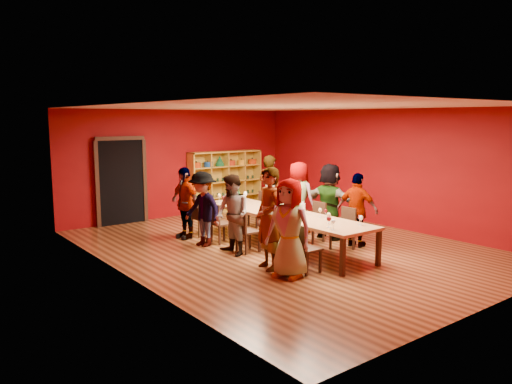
{
  "coord_description": "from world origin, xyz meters",
  "views": [
    {
      "loc": [
        -6.87,
        -7.98,
        2.75
      ],
      "look_at": [
        -0.26,
        0.63,
        1.15
      ],
      "focal_mm": 35.0,
      "sensor_mm": 36.0,
      "label": 1
    }
  ],
  "objects_px": {
    "chair_person_left_4": "(199,215)",
    "person_right_3": "(299,197)",
    "tasting_table": "(283,215)",
    "chair_person_right_3": "(290,214)",
    "chair_person_left_1": "(283,240)",
    "person_left_4": "(185,203)",
    "shelving_unit": "(225,178)",
    "chair_person_left_2": "(245,229)",
    "person_right_2": "(330,201)",
    "person_left_3": "(203,209)",
    "person_left_2": "(232,215)",
    "chair_person_right_4": "(260,207)",
    "person_right_1": "(357,210)",
    "spittoon_bowl": "(291,209)",
    "person_left_0": "(289,228)",
    "person_right_4": "(270,190)",
    "chair_person_left_3": "(219,221)",
    "chair_person_right_1": "(345,226)",
    "chair_person_right_2": "(316,220)",
    "person_left_1": "(269,219)",
    "wine_bottle": "(239,196)",
    "chair_person_left_0": "(304,246)"
  },
  "relations": [
    {
      "from": "tasting_table",
      "to": "chair_person_left_1",
      "type": "distance_m",
      "value": 1.4
    },
    {
      "from": "chair_person_right_2",
      "to": "wine_bottle",
      "type": "bearing_deg",
      "value": 110.38
    },
    {
      "from": "chair_person_left_2",
      "to": "spittoon_bowl",
      "type": "bearing_deg",
      "value": -9.16
    },
    {
      "from": "person_right_2",
      "to": "person_left_0",
      "type": "bearing_deg",
      "value": 115.82
    },
    {
      "from": "shelving_unit",
      "to": "person_left_4",
      "type": "height_order",
      "value": "shelving_unit"
    },
    {
      "from": "chair_person_left_1",
      "to": "person_left_1",
      "type": "bearing_deg",
      "value": 180.0
    },
    {
      "from": "chair_person_left_2",
      "to": "wine_bottle",
      "type": "bearing_deg",
      "value": 57.9
    },
    {
      "from": "person_left_0",
      "to": "chair_person_left_2",
      "type": "height_order",
      "value": "person_left_0"
    },
    {
      "from": "person_left_3",
      "to": "person_right_1",
      "type": "height_order",
      "value": "person_left_3"
    },
    {
      "from": "tasting_table",
      "to": "chair_person_right_2",
      "type": "xyz_separation_m",
      "value": [
        0.91,
        -0.06,
        -0.2
      ]
    },
    {
      "from": "chair_person_right_3",
      "to": "person_right_4",
      "type": "xyz_separation_m",
      "value": [
        0.31,
        1.14,
        0.42
      ]
    },
    {
      "from": "person_left_0",
      "to": "person_left_1",
      "type": "height_order",
      "value": "person_left_1"
    },
    {
      "from": "chair_person_left_3",
      "to": "person_right_3",
      "type": "bearing_deg",
      "value": -8.52
    },
    {
      "from": "person_left_0",
      "to": "chair_person_left_1",
      "type": "bearing_deg",
      "value": 128.64
    },
    {
      "from": "tasting_table",
      "to": "chair_person_right_3",
      "type": "height_order",
      "value": "chair_person_right_3"
    },
    {
      "from": "person_right_3",
      "to": "shelving_unit",
      "type": "bearing_deg",
      "value": -17.55
    },
    {
      "from": "tasting_table",
      "to": "person_left_2",
      "type": "height_order",
      "value": "person_left_2"
    },
    {
      "from": "person_left_3",
      "to": "spittoon_bowl",
      "type": "height_order",
      "value": "person_left_3"
    },
    {
      "from": "tasting_table",
      "to": "chair_person_left_4",
      "type": "bearing_deg",
      "value": 114.47
    },
    {
      "from": "chair_person_left_4",
      "to": "person_right_3",
      "type": "relative_size",
      "value": 0.52
    },
    {
      "from": "person_left_3",
      "to": "person_right_1",
      "type": "relative_size",
      "value": 1.02
    },
    {
      "from": "chair_person_left_0",
      "to": "chair_person_right_3",
      "type": "bearing_deg",
      "value": 53.38
    },
    {
      "from": "person_left_3",
      "to": "person_right_3",
      "type": "bearing_deg",
      "value": 74.09
    },
    {
      "from": "chair_person_right_3",
      "to": "person_right_3",
      "type": "xyz_separation_m",
      "value": [
        0.28,
        -0.0,
        0.37
      ]
    },
    {
      "from": "tasting_table",
      "to": "person_left_2",
      "type": "bearing_deg",
      "value": 172.59
    },
    {
      "from": "chair_person_right_3",
      "to": "chair_person_right_4",
      "type": "height_order",
      "value": "same"
    },
    {
      "from": "chair_person_left_2",
      "to": "chair_person_left_4",
      "type": "height_order",
      "value": "same"
    },
    {
      "from": "chair_person_left_2",
      "to": "person_right_3",
      "type": "bearing_deg",
      "value": 17.64
    },
    {
      "from": "person_left_4",
      "to": "person_right_2",
      "type": "distance_m",
      "value": 3.34
    },
    {
      "from": "person_left_3",
      "to": "chair_person_right_1",
      "type": "xyz_separation_m",
      "value": [
        2.23,
        -2.08,
        -0.32
      ]
    },
    {
      "from": "chair_person_left_1",
      "to": "chair_person_left_3",
      "type": "xyz_separation_m",
      "value": [
        0.0,
        2.19,
        0.0
      ]
    },
    {
      "from": "person_right_1",
      "to": "spittoon_bowl",
      "type": "xyz_separation_m",
      "value": [
        -1.09,
        0.92,
        0.01
      ]
    },
    {
      "from": "chair_person_left_2",
      "to": "chair_person_right_4",
      "type": "distance_m",
      "value": 2.57
    },
    {
      "from": "chair_person_left_1",
      "to": "person_left_2",
      "type": "height_order",
      "value": "person_left_2"
    },
    {
      "from": "chair_person_right_1",
      "to": "person_right_1",
      "type": "height_order",
      "value": "person_right_1"
    },
    {
      "from": "chair_person_left_2",
      "to": "chair_person_left_3",
      "type": "bearing_deg",
      "value": 90.0
    },
    {
      "from": "tasting_table",
      "to": "person_left_0",
      "type": "bearing_deg",
      "value": -127.93
    },
    {
      "from": "chair_person_left_1",
      "to": "shelving_unit",
      "type": "bearing_deg",
      "value": 66.73
    },
    {
      "from": "person_left_0",
      "to": "chair_person_left_4",
      "type": "relative_size",
      "value": 1.95
    },
    {
      "from": "chair_person_left_2",
      "to": "chair_person_right_4",
      "type": "bearing_deg",
      "value": 44.82
    },
    {
      "from": "chair_person_left_2",
      "to": "chair_person_right_1",
      "type": "height_order",
      "value": "same"
    },
    {
      "from": "shelving_unit",
      "to": "chair_person_left_2",
      "type": "height_order",
      "value": "shelving_unit"
    },
    {
      "from": "person_left_4",
      "to": "person_right_2",
      "type": "relative_size",
      "value": 0.95
    },
    {
      "from": "tasting_table",
      "to": "chair_person_right_3",
      "type": "xyz_separation_m",
      "value": [
        0.91,
        0.83,
        -0.2
      ]
    },
    {
      "from": "chair_person_right_4",
      "to": "person_left_0",
      "type": "bearing_deg",
      "value": -121.2
    },
    {
      "from": "person_left_2",
      "to": "chair_person_left_4",
      "type": "relative_size",
      "value": 1.85
    },
    {
      "from": "person_left_0",
      "to": "chair_person_left_3",
      "type": "relative_size",
      "value": 1.95
    },
    {
      "from": "chair_person_left_1",
      "to": "person_left_4",
      "type": "distance_m",
      "value": 3.09
    },
    {
      "from": "chair_person_right_2",
      "to": "person_left_3",
      "type": "bearing_deg",
      "value": 151.59
    },
    {
      "from": "chair_person_right_2",
      "to": "person_right_4",
      "type": "height_order",
      "value": "person_right_4"
    }
  ]
}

